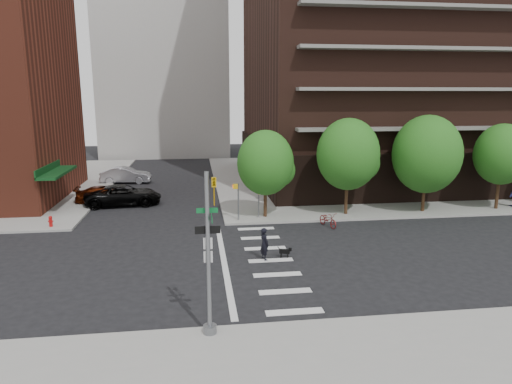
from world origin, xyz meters
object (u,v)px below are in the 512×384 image
Objects in this scene: traffic_signal at (209,267)px; parked_car_silver at (126,175)px; dog_walker at (264,244)px; parked_car_black at (123,195)px; fire_hydrant at (51,221)px; parked_car_maroon at (106,195)px; scooter at (328,219)px.

parked_car_silver is (-7.40, 31.21, -1.89)m from traffic_signal.
traffic_signal is at bearing 135.71° from dog_walker.
parked_car_black is at bearing 12.17° from dog_walker.
parked_car_black is at bearing -169.75° from parked_car_silver.
fire_hydrant is at bearing 123.26° from traffic_signal.
parked_car_silver reaches higher than parked_car_maroon.
fire_hydrant is 0.41× the size of dog_walker.
dog_walker is at bearing 67.70° from traffic_signal.
parked_car_black is 1.23× the size of parked_car_maroon.
traffic_signal is 8.48m from dog_walker.
parked_car_black is at bearing 58.51° from fire_hydrant.
dog_walker is (13.18, -7.62, 0.34)m from fire_hydrant.
fire_hydrant is at bearing 37.96° from dog_walker.
parked_car_silver is 2.76× the size of dog_walker.
dog_walker is (-5.20, -5.69, 0.39)m from scooter.
traffic_signal is 8.20× the size of fire_hydrant.
parked_car_silver is (0.33, 8.75, 0.11)m from parked_car_maroon.
dog_walker is at bearing -30.05° from fire_hydrant.
fire_hydrant is 0.12× the size of parked_car_black.
parked_car_black reaches higher than parked_car_maroon.
dog_walker reaches higher than fire_hydrant.
parked_car_black is 3.11× the size of scooter.
dog_walker is at bearing -151.51° from parked_car_black.
traffic_signal is 23.84m from parked_car_maroon.
parked_car_black is 3.34× the size of dog_walker.
parked_car_silver is at bearing -5.65° from parked_car_maroon.
parked_car_black is (-6.23, 21.49, -1.87)m from traffic_signal.
parked_car_black is 9.79m from parked_car_silver.
traffic_signal is 3.13× the size of scooter.
scooter is at bearing -123.00° from parked_car_maroon.
traffic_signal is 18.42m from fire_hydrant.
traffic_signal is at bearing -163.27° from parked_car_silver.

